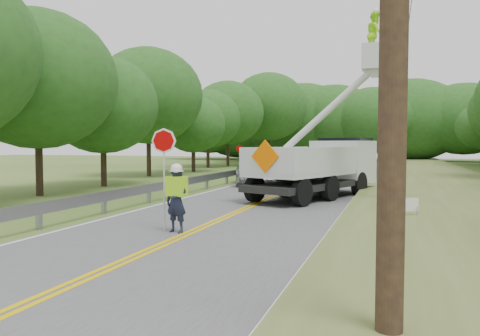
% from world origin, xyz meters
% --- Properties ---
extents(ground, '(140.00, 140.00, 0.00)m').
position_xyz_m(ground, '(0.00, 0.00, 0.00)').
color(ground, '#3F5E20').
rests_on(ground, ground).
extents(road, '(7.20, 96.00, 0.03)m').
position_xyz_m(road, '(0.00, 14.00, 0.01)').
color(road, '#4F4F51').
rests_on(road, ground).
extents(guardrail, '(0.18, 48.00, 0.77)m').
position_xyz_m(guardrail, '(-4.02, 14.91, 0.55)').
color(guardrail, gray).
rests_on(guardrail, ground).
extents(utility_poles, '(1.60, 43.30, 10.00)m').
position_xyz_m(utility_poles, '(5.00, 17.02, 5.27)').
color(utility_poles, black).
rests_on(utility_poles, ground).
extents(tall_grass_verge, '(7.00, 96.00, 0.30)m').
position_xyz_m(tall_grass_verge, '(7.10, 14.00, 0.15)').
color(tall_grass_verge, '#53682C').
rests_on(tall_grass_verge, ground).
extents(treeline_left, '(10.98, 55.00, 10.78)m').
position_xyz_m(treeline_left, '(-10.41, 30.09, 5.79)').
color(treeline_left, '#332319').
rests_on(treeline_left, ground).
extents(treeline_horizon, '(56.39, 14.60, 11.04)m').
position_xyz_m(treeline_horizon, '(0.41, 56.34, 5.50)').
color(treeline_horizon, '#264E1B').
rests_on(treeline_horizon, ground).
extents(flagger, '(1.10, 0.52, 2.73)m').
position_xyz_m(flagger, '(-0.35, 1.74, 0.99)').
color(flagger, '#191E33').
rests_on(flagger, road).
extents(bucket_truck, '(5.40, 7.80, 7.19)m').
position_xyz_m(bucket_truck, '(2.32, 11.52, 1.62)').
color(bucket_truck, black).
rests_on(bucket_truck, road).
extents(suv_silver, '(4.05, 5.93, 1.51)m').
position_xyz_m(suv_silver, '(-2.41, 16.65, 0.77)').
color(suv_silver, silver).
rests_on(suv_silver, road).
extents(suv_darkgrey, '(2.37, 5.54, 1.59)m').
position_xyz_m(suv_darkgrey, '(-2.49, 26.18, 0.82)').
color(suv_darkgrey, '#37393F').
rests_on(suv_darkgrey, road).
extents(stop_sign_permanent, '(0.43, 0.24, 2.22)m').
position_xyz_m(stop_sign_permanent, '(-5.03, 21.17, 1.44)').
color(stop_sign_permanent, gray).
rests_on(stop_sign_permanent, ground).
extents(yard_sign, '(0.51, 0.25, 0.79)m').
position_xyz_m(yard_sign, '(5.46, 4.88, 0.57)').
color(yard_sign, white).
rests_on(yard_sign, ground).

